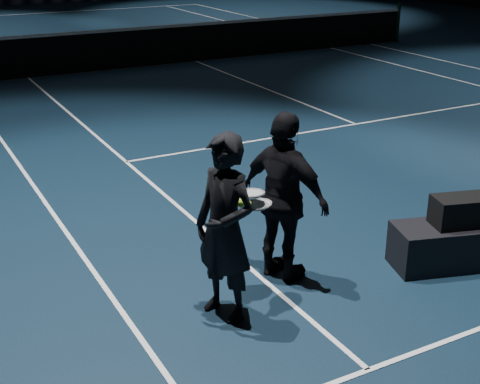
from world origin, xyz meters
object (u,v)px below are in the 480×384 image
object	(u,v)px
player_bench	(465,244)
racket_lower	(258,204)
player_a	(225,228)
racket_upper	(251,193)
tennis_balls	(244,202)
racket_bag	(469,210)
player_b	(284,198)

from	to	relation	value
player_bench	racket_lower	xyz separation A→B (m)	(-2.10, 0.48, 0.67)
player_a	racket_upper	distance (m)	0.44
player_bench	player_a	bearing A→B (deg)	-169.86
player_a	racket_upper	bearing A→B (deg)	98.09
racket_lower	tennis_balls	distance (m)	0.21
player_bench	tennis_balls	world-z (taller)	tennis_balls
player_a	tennis_balls	bearing A→B (deg)	93.50
player_a	tennis_balls	distance (m)	0.30
player_bench	player_a	xyz separation A→B (m)	(-2.51, 0.31, 0.60)
player_a	racket_lower	bearing A→B (deg)	92.38
player_a	racket_upper	size ratio (longest dim) A/B	2.40
player_a	racket_lower	distance (m)	0.46
racket_bag	player_a	world-z (taller)	player_a
player_bench	player_b	size ratio (longest dim) A/B	0.89
racket_bag	player_a	size ratio (longest dim) A/B	0.44
racket_lower	racket_upper	world-z (taller)	racket_upper
tennis_balls	player_b	bearing A→B (deg)	22.17
racket_lower	tennis_balls	world-z (taller)	tennis_balls
player_bench	racket_bag	size ratio (longest dim) A/B	2.00
player_b	tennis_balls	world-z (taller)	player_b
racket_bag	player_b	xyz separation A→B (m)	(-1.73, 0.63, 0.24)
player_a	player_b	size ratio (longest dim) A/B	1.00
player_bench	tennis_balls	xyz separation A→B (m)	(-2.28, 0.41, 0.76)
player_b	racket_bag	bearing A→B (deg)	-131.50
racket_bag	racket_upper	size ratio (longest dim) A/B	1.07
racket_bag	racket_lower	xyz separation A→B (m)	(-2.10, 0.48, 0.30)
player_bench	racket_bag	bearing A→B (deg)	0.00
player_b	racket_upper	bearing A→B (deg)	86.21
racket_bag	racket_lower	size ratio (longest dim) A/B	1.07
player_b	racket_upper	world-z (taller)	player_b
racket_bag	tennis_balls	size ratio (longest dim) A/B	6.04
player_bench	racket_lower	size ratio (longest dim) A/B	2.13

